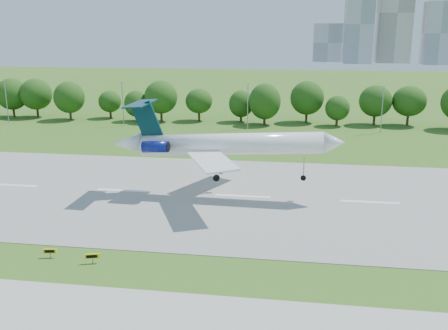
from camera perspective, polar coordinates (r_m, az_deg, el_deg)
ground at (r=63.76m, az=-19.00°, el=-9.73°), size 600.00×600.00×0.00m
runway at (r=85.07m, az=-11.41°, el=-2.90°), size 400.00×45.00×0.08m
tree_line at (r=147.07m, az=-2.75°, el=7.38°), size 288.40×8.40×10.40m
light_poles at (r=137.88m, az=-4.58°, el=6.89°), size 175.90×0.25×12.19m
skyline at (r=447.44m, az=18.31°, el=14.94°), size 127.00×52.00×80.00m
airliner at (r=78.84m, az=-0.57°, el=2.50°), size 36.78×26.86×12.19m
taxi_sign_centre at (r=62.91m, az=-19.26°, el=-9.29°), size 1.57×0.43×1.10m
taxi_sign_right at (r=60.04m, az=-14.81°, el=-10.06°), size 1.67×0.64×1.18m
service_vehicle_b at (r=143.58m, az=-8.21°, el=4.82°), size 3.87×1.57×1.32m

